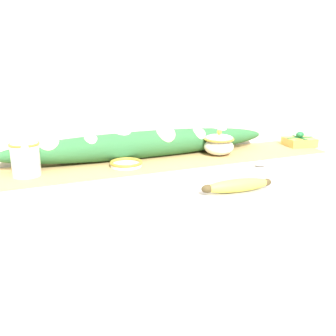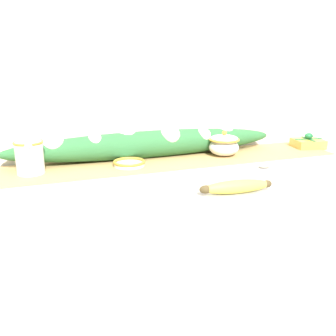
# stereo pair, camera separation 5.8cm
# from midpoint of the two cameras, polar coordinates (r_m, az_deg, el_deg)

# --- Properties ---
(countertop) EXTENTS (1.59, 0.72, 0.87)m
(countertop) POSITION_cam_midpoint_polar(r_m,az_deg,el_deg) (1.39, 2.27, -19.11)
(countertop) COLOR #B7B2AD
(countertop) RESTS_ON ground_plane
(back_wall) EXTENTS (2.39, 0.04, 2.40)m
(back_wall) POSITION_cam_midpoint_polar(r_m,az_deg,el_deg) (1.50, -3.04, 14.58)
(back_wall) COLOR silver
(back_wall) RESTS_ON ground_plane
(table_runner) EXTENTS (1.46, 0.26, 0.00)m
(table_runner) POSITION_cam_midpoint_polar(r_m,az_deg,el_deg) (1.39, -0.93, 0.87)
(table_runner) COLOR tan
(table_runner) RESTS_ON countertop
(cream_pitcher) EXTENTS (0.10, 0.11, 0.11)m
(cream_pitcher) POSITION_cam_midpoint_polar(r_m,az_deg,el_deg) (1.31, -19.15, 1.71)
(cream_pitcher) COLOR white
(cream_pitcher) RESTS_ON countertop
(sugar_bowl) EXTENTS (0.12, 0.12, 0.10)m
(sugar_bowl) POSITION_cam_midpoint_polar(r_m,az_deg,el_deg) (1.50, 9.63, 3.53)
(sugar_bowl) COLOR white
(sugar_bowl) RESTS_ON countertop
(small_dish) EXTENTS (0.12, 0.12, 0.02)m
(small_dish) POSITION_cam_midpoint_polar(r_m,az_deg,el_deg) (1.34, -4.69, 0.75)
(small_dish) COLOR white
(small_dish) RESTS_ON countertop
(banana) EXTENTS (0.22, 0.06, 0.04)m
(banana) POSITION_cam_midpoint_polar(r_m,az_deg,el_deg) (1.09, 11.89, -2.81)
(banana) COLOR #DBCC4C
(banana) RESTS_ON countertop
(spoon) EXTENTS (0.18, 0.05, 0.01)m
(spoon) POSITION_cam_midpoint_polar(r_m,az_deg,el_deg) (1.37, 15.10, 0.19)
(spoon) COLOR #A89E89
(spoon) RESTS_ON countertop
(gift_box) EXTENTS (0.14, 0.12, 0.06)m
(gift_box) POSITION_cam_midpoint_polar(r_m,az_deg,el_deg) (1.75, 21.46, 3.59)
(gift_box) COLOR gold
(gift_box) RESTS_ON countertop
(poinsettia_garland) EXTENTS (1.08, 0.12, 0.12)m
(poinsettia_garland) POSITION_cam_midpoint_polar(r_m,az_deg,el_deg) (1.45, -1.86, 3.81)
(poinsettia_garland) COLOR #2D6B38
(poinsettia_garland) RESTS_ON countertop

